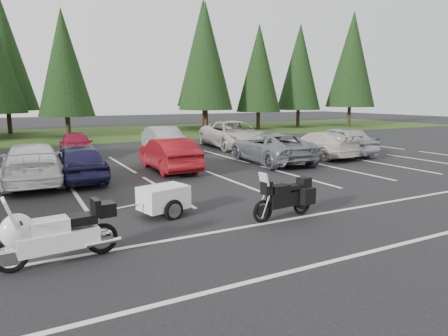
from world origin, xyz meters
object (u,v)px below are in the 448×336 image
Objects in this scene: car_near_4 at (79,162)px; car_far_4 at (233,134)px; touring_motorcycle at (58,228)px; car_near_3 at (33,164)px; car_near_8 at (340,141)px; car_far_3 at (165,140)px; car_near_7 at (318,144)px; car_near_6 at (271,147)px; car_near_5 at (169,154)px; cargo_trailer at (164,201)px; adventure_motorcycle at (283,194)px; car_far_2 at (76,144)px.

car_far_4 reaches higher than car_near_4.
car_near_3 is at bearing 84.91° from touring_motorcycle.
car_near_8 is 1.04× the size of car_far_3.
car_near_7 is 1.02× the size of car_near_8.
car_near_6 is at bearing -60.46° from car_far_3.
car_near_3 is 0.96× the size of car_near_6.
car_far_3 is at bearing -138.42° from car_near_3.
car_near_6 is 5.89m from car_far_4.
car_far_3 is (1.79, 5.47, 0.01)m from car_near_5.
car_far_3 is at bearing 56.43° from cargo_trailer.
car_near_7 is 2.18× the size of adventure_motorcycle.
car_near_4 is at bearing -91.77° from car_far_2.
car_near_4 is at bearing 171.57° from car_near_3.
car_near_5 is (3.67, 0.50, 0.00)m from car_near_4.
car_far_3 is 2.51× the size of cargo_trailer.
car_near_6 is 2.47× the size of adventure_motorcycle.
car_far_3 reaches higher than touring_motorcycle.
car_far_4 is (-3.56, 5.35, 0.05)m from car_near_8.
adventure_motorcycle is at bearing -96.60° from car_far_3.
car_far_3 is 15.26m from touring_motorcycle.
car_near_3 is 1.09× the size of car_near_7.
adventure_motorcycle is at bearing 92.35° from car_near_5.
car_near_3 reaches higher than touring_motorcycle.
car_near_3 is 14.94m from car_near_8.
touring_motorcycle is at bearing 42.71° from car_near_6.
car_near_6 is 3.01× the size of cargo_trailer.
car_near_6 is 8.95m from adventure_motorcycle.
car_near_3 reaches higher than car_near_5.
car_near_7 is at bearing 7.40° from car_near_8.
car_near_5 is 7.82m from adventure_motorcycle.
car_near_3 reaches higher than car_far_2.
car_near_5 reaches higher than car_near_7.
adventure_motorcycle is at bearing -108.51° from car_far_4.
adventure_motorcycle reaches higher than cargo_trailer.
car_near_5 is 5.75m from car_far_3.
car_near_8 is (14.93, 0.36, 0.04)m from car_near_3.
touring_motorcycle is at bearing 92.81° from car_near_3.
car_far_2 is 2.28× the size of cargo_trailer.
car_far_2 reaches higher than cargo_trailer.
car_near_7 is (13.37, 0.28, -0.06)m from car_near_3.
touring_motorcycle is at bearing 58.78° from car_near_5.
car_near_7 is at bearing -176.44° from car_near_3.
car_far_3 reaches higher than car_near_7.
car_near_4 is 3.70m from car_near_5.
car_near_3 is at bearing 101.23° from cargo_trailer.
car_near_8 reaches higher than car_far_3.
car_near_8 is at bearing 13.65° from cargo_trailer.
car_far_4 is (1.19, 5.77, 0.10)m from car_near_6.
car_near_6 is 6.58m from car_far_3.
car_far_3 is at bearing -133.16° from car_near_4.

